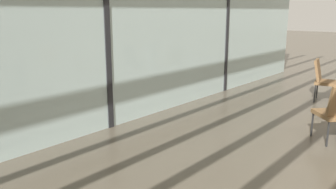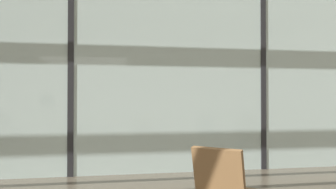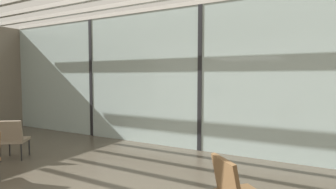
% 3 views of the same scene
% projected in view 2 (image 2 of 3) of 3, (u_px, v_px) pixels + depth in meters
% --- Properties ---
extents(glass_curtain_wall, '(14.00, 0.08, 3.47)m').
position_uv_depth(glass_curtain_wall, '(71.00, 74.00, 5.89)').
color(glass_curtain_wall, '#A3B7B2').
rests_on(glass_curtain_wall, ground).
extents(window_mullion_1, '(0.10, 0.12, 3.47)m').
position_uv_depth(window_mullion_1, '(71.00, 74.00, 5.89)').
color(window_mullion_1, black).
rests_on(window_mullion_1, ground).
extents(window_mullion_2, '(0.10, 0.12, 3.47)m').
position_uv_depth(window_mullion_2, '(262.00, 77.00, 6.53)').
color(window_mullion_2, black).
rests_on(window_mullion_2, ground).
extents(parked_airplane, '(14.32, 3.85, 3.85)m').
position_uv_depth(parked_airplane, '(22.00, 77.00, 9.66)').
color(parked_airplane, silver).
rests_on(parked_airplane, ground).
extents(lounge_chair_3, '(0.71, 0.71, 0.87)m').
position_uv_depth(lounge_chair_3, '(224.00, 186.00, 3.20)').
color(lounge_chair_3, brown).
rests_on(lounge_chair_3, ground).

